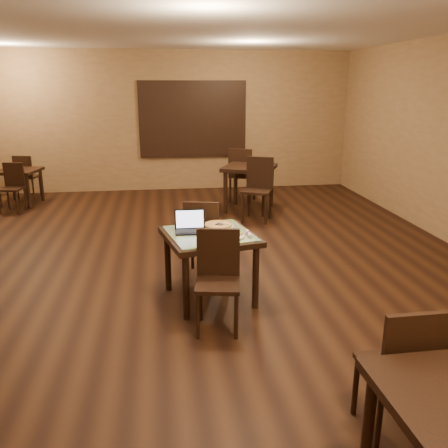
{
  "coord_description": "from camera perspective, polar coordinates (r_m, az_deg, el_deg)",
  "views": [
    {
      "loc": [
        -0.24,
        -5.62,
        2.3
      ],
      "look_at": [
        0.41,
        -0.78,
        0.85
      ],
      "focal_mm": 38.0,
      "sensor_mm": 36.0,
      "label": 1
    }
  ],
  "objects": [
    {
      "name": "pizza_whole",
      "position": [
        5.32,
        -0.73,
        -0.08
      ],
      "size": [
        0.32,
        0.32,
        0.02
      ],
      "color": "beige",
      "rests_on": "pizza_pan"
    },
    {
      "name": "ground",
      "position": [
        6.08,
        -4.86,
        -5.76
      ],
      "size": [
        10.0,
        10.0,
        0.0
      ],
      "primitive_type": "plane",
      "color": "black",
      "rests_on": "ground"
    },
    {
      "name": "other_table_a_chair_far",
      "position": [
        9.48,
        2.11,
        6.27
      ],
      "size": [
        0.62,
        0.62,
        1.09
      ],
      "rotation": [
        0.0,
        0.0,
        2.72
      ],
      "color": "black",
      "rests_on": "ground"
    },
    {
      "name": "mural",
      "position": [
        10.64,
        -3.77,
        12.45
      ],
      "size": [
        2.34,
        0.05,
        1.64
      ],
      "color": "#27568F",
      "rests_on": "wall_back"
    },
    {
      "name": "other_table_a",
      "position": [
        8.86,
        3.06,
        6.08
      ],
      "size": [
        1.18,
        1.18,
        0.84
      ],
      "rotation": [
        0.0,
        0.0,
        -0.42
      ],
      "color": "black",
      "rests_on": "ground"
    },
    {
      "name": "tiled_table",
      "position": [
        5.11,
        -1.73,
        -2.19
      ],
      "size": [
        1.1,
        1.1,
        0.76
      ],
      "rotation": [
        0.0,
        0.0,
        0.22
      ],
      "color": "black",
      "rests_on": "ground"
    },
    {
      "name": "chair_main_far",
      "position": [
        5.73,
        -2.59,
        -1.25
      ],
      "size": [
        0.52,
        0.52,
        0.98
      ],
      "rotation": [
        0.0,
        0.0,
        2.89
      ],
      "color": "black",
      "rests_on": "ground"
    },
    {
      "name": "chair_main_near",
      "position": [
        4.58,
        -0.74,
        -5.99
      ],
      "size": [
        0.48,
        0.48,
        0.97
      ],
      "rotation": [
        0.0,
        0.0,
        -0.16
      ],
      "color": "black",
      "rests_on": "ground"
    },
    {
      "name": "other_table_b_chair_near",
      "position": [
        9.67,
        -24.09,
        4.39
      ],
      "size": [
        0.46,
        0.46,
        0.89
      ],
      "rotation": [
        0.0,
        0.0,
        -0.2
      ],
      "color": "black",
      "rests_on": "ground"
    },
    {
      "name": "other_table_a_chair_near",
      "position": [
        8.26,
        4.14,
        4.7
      ],
      "size": [
        0.62,
        0.62,
        1.09
      ],
      "rotation": [
        0.0,
        0.0,
        -0.42
      ],
      "color": "black",
      "rests_on": "ground"
    },
    {
      "name": "wall_back",
      "position": [
        10.66,
        -6.52,
        12.12
      ],
      "size": [
        8.0,
        0.02,
        3.0
      ],
      "primitive_type": "cube",
      "color": "#92744A",
      "rests_on": "ground"
    },
    {
      "name": "plate",
      "position": [
        4.93,
        1.02,
        -1.53
      ],
      "size": [
        0.25,
        0.25,
        0.01
      ],
      "primitive_type": "cylinder",
      "color": "white",
      "rests_on": "tiled_table"
    },
    {
      "name": "pizza_slice",
      "position": [
        4.93,
        1.02,
        -1.37
      ],
      "size": [
        0.19,
        0.19,
        0.02
      ],
      "primitive_type": null,
      "rotation": [
        0.0,
        0.0,
        0.09
      ],
      "color": "beige",
      "rests_on": "plate"
    },
    {
      "name": "other_table_b_chair_far",
      "position": [
        10.67,
        -22.75,
        5.56
      ],
      "size": [
        0.46,
        0.46,
        0.89
      ],
      "rotation": [
        0.0,
        0.0,
        2.94
      ],
      "color": "black",
      "rests_on": "ground"
    },
    {
      "name": "laptop",
      "position": [
        5.14,
        -4.08,
        -0.22
      ],
      "size": [
        0.33,
        0.26,
        0.22
      ],
      "rotation": [
        0.0,
        0.0,
        -0.02
      ],
      "color": "black",
      "rests_on": "tiled_table"
    },
    {
      "name": "spatula",
      "position": [
        5.3,
        -0.49,
        -0.04
      ],
      "size": [
        0.22,
        0.2,
        0.01
      ],
      "primitive_type": "cube",
      "rotation": [
        0.0,
        0.0,
        0.91
      ],
      "color": "silver",
      "rests_on": "pizza_whole"
    },
    {
      "name": "other_table_c_chair_far",
      "position": [
        3.4,
        20.75,
        -15.65
      ],
      "size": [
        0.43,
        0.43,
        0.97
      ],
      "rotation": [
        0.0,
        0.0,
        3.16
      ],
      "color": "black",
      "rests_on": "ground"
    },
    {
      "name": "other_table_b",
      "position": [
        10.16,
        -23.43,
        5.39
      ],
      "size": [
        0.87,
        0.87,
        0.69
      ],
      "rotation": [
        0.0,
        0.0,
        -0.2
      ],
      "color": "black",
      "rests_on": "ground"
    },
    {
      "name": "napkin_roll",
      "position": [
        5.0,
        2.99,
        -1.16
      ],
      "size": [
        0.05,
        0.19,
        0.04
      ],
      "rotation": [
        0.0,
        0.0,
        0.05
      ],
      "color": "white",
      "rests_on": "tiled_table"
    },
    {
      "name": "pizza_pan",
      "position": [
        5.32,
        -0.73,
        -0.22
      ],
      "size": [
        0.35,
        0.35,
        0.01
      ],
      "primitive_type": "cylinder",
      "color": "silver",
      "rests_on": "tiled_table"
    },
    {
      "name": "ceiling",
      "position": [
        5.67,
        -5.66,
        23.54
      ],
      "size": [
        8.0,
        10.0,
        0.02
      ],
      "primitive_type": "cube",
      "rotation": [
        3.14,
        0.0,
        0.0
      ],
      "color": "silver",
      "rests_on": "wall_back"
    }
  ]
}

